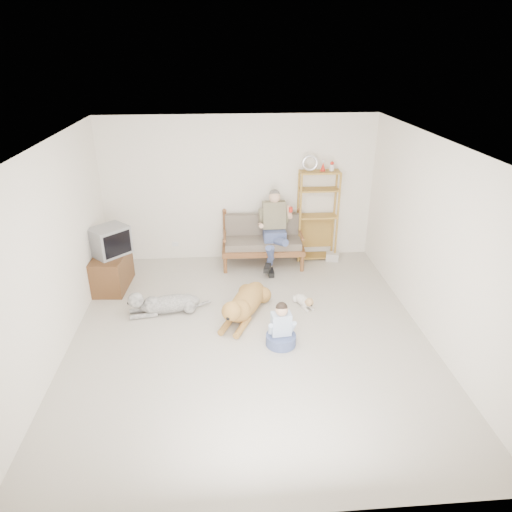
{
  "coord_description": "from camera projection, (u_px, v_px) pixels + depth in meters",
  "views": [
    {
      "loc": [
        -0.34,
        -5.41,
        3.76
      ],
      "look_at": [
        0.17,
        1.0,
        0.79
      ],
      "focal_mm": 32.0,
      "sensor_mm": 36.0,
      "label": 1
    }
  ],
  "objects": [
    {
      "name": "floor",
      "position": [
        250.0,
        336.0,
        6.49
      ],
      "size": [
        5.5,
        5.5,
        0.0
      ],
      "primitive_type": "plane",
      "color": "beige",
      "rests_on": "ground"
    },
    {
      "name": "man",
      "position": [
        274.0,
        235.0,
        8.2
      ],
      "size": [
        0.55,
        0.79,
        1.27
      ],
      "color": "#485685",
      "rests_on": "loveseat"
    },
    {
      "name": "wall_back",
      "position": [
        239.0,
        190.0,
        8.42
      ],
      "size": [
        5.0,
        0.0,
        5.0
      ],
      "primitive_type": "plane",
      "rotation": [
        1.57,
        0.0,
        0.0
      ],
      "color": "white",
      "rests_on": "ground"
    },
    {
      "name": "ceiling",
      "position": [
        248.0,
        145.0,
        5.36
      ],
      "size": [
        5.5,
        5.5,
        0.0
      ],
      "primitive_type": "plane",
      "rotation": [
        3.14,
        0.0,
        0.0
      ],
      "color": "white",
      "rests_on": "ground"
    },
    {
      "name": "shaggy_dog",
      "position": [
        163.0,
        304.0,
        7.01
      ],
      "size": [
        1.32,
        0.47,
        0.4
      ],
      "rotation": [
        0.0,
        0.0,
        -1.39
      ],
      "color": "silver",
      "rests_on": "ground"
    },
    {
      "name": "etagere",
      "position": [
        317.0,
        215.0,
        8.54
      ],
      "size": [
        0.76,
        0.33,
        2.02
      ],
      "color": "#A67B34",
      "rests_on": "ground"
    },
    {
      "name": "child",
      "position": [
        281.0,
        330.0,
        6.23
      ],
      "size": [
        0.42,
        0.42,
        0.66
      ],
      "rotation": [
        0.0,
        0.0,
        0.1
      ],
      "color": "#485685",
      "rests_on": "ground"
    },
    {
      "name": "crt_tv",
      "position": [
        110.0,
        241.0,
        7.52
      ],
      "size": [
        0.73,
        0.73,
        0.48
      ],
      "rotation": [
        0.0,
        0.0,
        -0.79
      ],
      "color": "gray",
      "rests_on": "tv_stand"
    },
    {
      "name": "wall_left",
      "position": [
        51.0,
        256.0,
        5.75
      ],
      "size": [
        0.0,
        5.5,
        5.5
      ],
      "primitive_type": "plane",
      "rotation": [
        1.57,
        0.0,
        1.57
      ],
      "color": "white",
      "rests_on": "ground"
    },
    {
      "name": "wall_front",
      "position": [
        273.0,
        397.0,
        3.44
      ],
      "size": [
        5.0,
        0.0,
        5.0
      ],
      "primitive_type": "plane",
      "rotation": [
        -1.57,
        0.0,
        0.0
      ],
      "color": "white",
      "rests_on": "ground"
    },
    {
      "name": "book_stack",
      "position": [
        332.0,
        257.0,
        8.77
      ],
      "size": [
        0.27,
        0.22,
        0.15
      ],
      "primitive_type": "cube",
      "rotation": [
        0.0,
        0.0,
        -0.24
      ],
      "color": "silver",
      "rests_on": "ground"
    },
    {
      "name": "terrier",
      "position": [
        305.0,
        301.0,
        7.21
      ],
      "size": [
        0.28,
        0.54,
        0.21
      ],
      "rotation": [
        0.0,
        0.0,
        0.36
      ],
      "color": "white",
      "rests_on": "ground"
    },
    {
      "name": "wall_right",
      "position": [
        435.0,
        244.0,
        6.11
      ],
      "size": [
        0.0,
        5.5,
        5.5
      ],
      "primitive_type": "plane",
      "rotation": [
        1.57,
        0.0,
        -1.57
      ],
      "color": "white",
      "rests_on": "ground"
    },
    {
      "name": "tv_stand",
      "position": [
        112.0,
        271.0,
        7.71
      ],
      "size": [
        0.57,
        0.94,
        0.6
      ],
      "rotation": [
        0.0,
        0.0,
        -0.08
      ],
      "color": "brown",
      "rests_on": "ground"
    },
    {
      "name": "golden_retriever",
      "position": [
        244.0,
        304.0,
        6.92
      ],
      "size": [
        0.84,
        1.55,
        0.5
      ],
      "rotation": [
        0.0,
        0.0,
        -0.42
      ],
      "color": "#AC7C3B",
      "rests_on": "ground"
    },
    {
      "name": "loveseat",
      "position": [
        263.0,
        240.0,
        8.48
      ],
      "size": [
        1.52,
        0.75,
        0.95
      ],
      "rotation": [
        0.0,
        0.0,
        -0.03
      ],
      "color": "brown",
      "rests_on": "ground"
    },
    {
      "name": "wall_outlet",
      "position": [
        175.0,
        244.0,
        8.75
      ],
      "size": [
        0.12,
        0.02,
        0.08
      ],
      "primitive_type": "cube",
      "color": "silver",
      "rests_on": "ground"
    }
  ]
}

